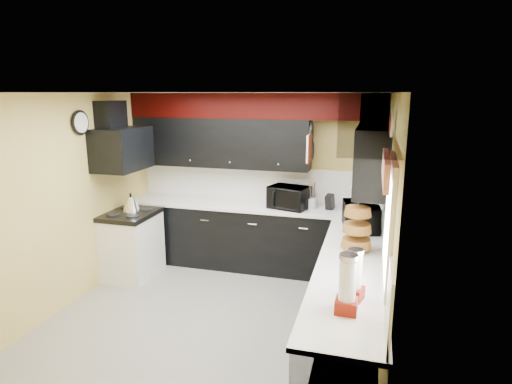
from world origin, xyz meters
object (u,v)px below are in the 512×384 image
utensil_crock (311,203)px  kettle (131,204)px  microwave (361,217)px  toaster_oven (289,197)px  knife_block (330,202)px

utensil_crock → kettle: bearing=-163.0°
microwave → kettle: bearing=77.8°
toaster_oven → kettle: 2.16m
toaster_oven → knife_block: toaster_oven is taller
microwave → utensil_crock: microwave is taller
toaster_oven → microwave: microwave is taller
utensil_crock → knife_block: bearing=0.0°
knife_block → utensil_crock: bearing=-166.5°
microwave → knife_block: microwave is taller
microwave → kettle: size_ratio=2.43×
toaster_oven → kettle: toaster_oven is taller
microwave → kettle: microwave is taller
microwave → kettle: (-3.05, 0.05, -0.07)m
utensil_crock → knife_block: size_ratio=0.69×
microwave → knife_block: (-0.44, 0.77, -0.05)m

